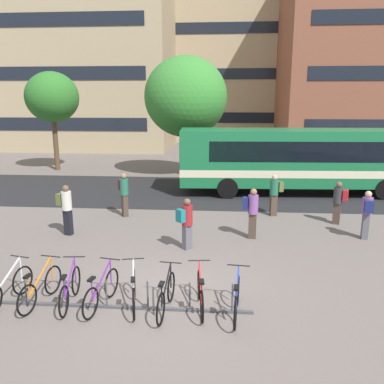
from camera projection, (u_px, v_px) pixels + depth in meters
ground at (167, 295)px, 9.62m from camera, size 200.00×200.00×0.00m
bus_lane_asphalt at (197, 191)px, 20.34m from camera, size 80.00×7.20×0.01m
city_bus at (300, 158)px, 19.54m from camera, size 12.13×3.11×3.20m
bike_rack at (87, 303)px, 9.04m from camera, size 7.61×0.09×0.70m
parked_bicycle_white_2 at (7, 288)px, 9.12m from camera, size 0.58×1.69×0.99m
parked_bicycle_orange_3 at (41, 288)px, 9.13m from camera, size 0.52×1.71×0.99m
parked_bicycle_purple_4 at (70, 289)px, 9.09m from camera, size 0.52×1.72×0.99m
parked_bicycle_purple_5 at (102, 291)px, 8.99m from camera, size 0.53×1.70×0.99m
parked_bicycle_silver_6 at (134, 292)px, 8.97m from camera, size 0.56×1.69×0.99m
parked_bicycle_black_7 at (166, 296)px, 8.77m from camera, size 0.52×1.72×0.99m
parked_bicycle_red_8 at (200, 294)px, 8.88m from camera, size 0.52×1.72×0.99m
parked_bicycle_blue_9 at (237, 300)px, 8.61m from camera, size 0.52×1.72×0.99m
commuter_olive_pack_0 at (275, 192)px, 15.91m from camera, size 0.58×0.44×1.71m
commuter_maroon_pack_1 at (124, 192)px, 15.82m from camera, size 0.55×0.60×1.78m
commuter_navy_pack_2 at (252, 210)px, 13.31m from camera, size 0.55×0.38×1.75m
commuter_olive_pack_3 at (66, 206)px, 13.65m from camera, size 0.59×0.44×1.79m
commuter_teal_pack_4 at (186, 221)px, 12.31m from camera, size 0.59×0.59×1.66m
commuter_red_pack_5 at (339, 200)px, 14.84m from camera, size 0.60×0.48×1.65m
commuter_navy_pack_6 at (367, 212)px, 13.22m from camera, size 0.39×0.56×1.68m
street_tree_0 at (52, 98)px, 25.36m from camera, size 3.39×3.39×6.38m
street_tree_2 at (186, 97)px, 23.48m from camera, size 4.94×4.94×7.16m
building_left_wing at (49, 35)px, 37.44m from camera, size 23.29×10.72×21.06m
building_centre_block at (233, 61)px, 45.94m from camera, size 18.53×11.48×17.94m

